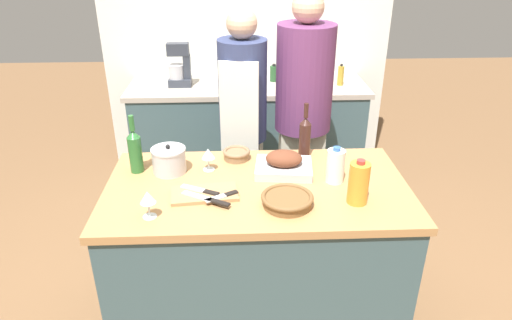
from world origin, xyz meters
The scene contains 24 objects.
ground_plane centered at (0.00, 0.00, 0.00)m, with size 12.00×12.00×0.00m, color brown.
kitchen_island centered at (0.00, 0.00, 0.44)m, with size 1.51×0.82×0.87m.
back_counter centered at (0.00, 1.62, 0.45)m, with size 1.93×0.60×0.90m.
back_wall centered at (0.00, 1.97, 1.27)m, with size 2.43×0.10×2.55m.
roasting_pan centered at (0.15, 0.14, 0.92)m, with size 0.32×0.26×0.12m.
wicker_basket centered at (0.13, -0.19, 0.90)m, with size 0.24×0.24×0.05m.
cutting_board centered at (-0.26, -0.09, 0.88)m, with size 0.33×0.20×0.02m.
stock_pot centered at (-0.45, 0.17, 0.94)m, with size 0.18×0.18×0.16m.
mixing_bowl centered at (-0.10, 0.30, 0.90)m, with size 0.15×0.15×0.05m.
juice_jug centered at (0.46, -0.18, 0.98)m, with size 0.09×0.09×0.22m.
milk_jug centered at (0.39, 0.02, 0.96)m, with size 0.09×0.09×0.19m.
wine_bottle_green centered at (-0.62, 0.18, 1.00)m, with size 0.07×0.07×0.31m.
wine_bottle_dark centered at (0.28, 0.32, 1.00)m, with size 0.06×0.06×0.31m.
wine_glass_left centered at (-0.49, -0.26, 0.97)m, with size 0.07×0.07×0.13m.
wine_glass_right centered at (-0.25, 0.18, 0.96)m, with size 0.07×0.07×0.12m.
knife_chef centered at (-0.24, -0.16, 0.90)m, with size 0.24×0.15×0.01m.
knife_paring centered at (-0.27, -0.07, 0.90)m, with size 0.19×0.12×0.01m.
knife_bread centered at (-0.17, -0.13, 0.90)m, with size 0.16×0.11×0.01m.
stand_mixer centered at (-0.54, 1.62, 1.04)m, with size 0.18×0.14×0.34m.
condiment_bottle_tall centered at (0.03, 1.51, 1.00)m, with size 0.06×0.06×0.21m.
condiment_bottle_short centered at (0.22, 1.71, 0.96)m, with size 0.07×0.07×0.14m.
condiment_bottle_extra centered at (0.75, 1.58, 0.98)m, with size 0.05×0.05×0.17m.
person_cook_aproned centered at (-0.05, 0.82, 0.90)m, with size 0.31×0.33×1.61m.
person_cook_guest centered at (0.35, 0.87, 0.94)m, with size 0.37×0.37×1.70m.
Camera 1 is at (-0.09, -1.98, 2.00)m, focal length 32.00 mm.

